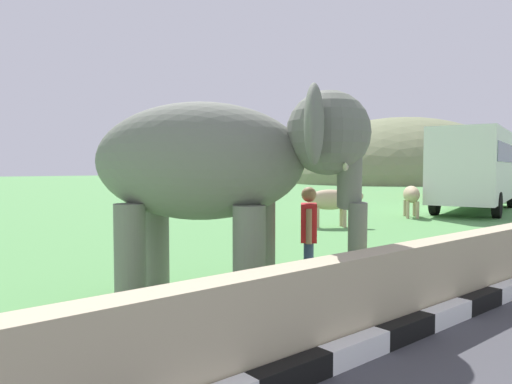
# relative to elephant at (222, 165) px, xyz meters

# --- Properties ---
(barrier_parapet) EXTENTS (28.00, 0.36, 1.00)m
(barrier_parapet) POSITION_rel_elephant_xyz_m (-1.05, -2.30, -1.48)
(barrier_parapet) COLOR tan
(barrier_parapet) RESTS_ON ground_plane
(elephant) EXTENTS (3.72, 3.91, 3.01)m
(elephant) POSITION_rel_elephant_xyz_m (0.00, 0.00, 0.00)
(elephant) COLOR slate
(elephant) RESTS_ON ground_plane
(person_handler) EXTENTS (0.53, 0.52, 1.66)m
(person_handler) POSITION_rel_elephant_xyz_m (1.26, -0.51, -1.06)
(person_handler) COLOR navy
(person_handler) RESTS_ON ground_plane
(bus_white) EXTENTS (9.07, 4.94, 3.50)m
(bus_white) POSITION_rel_elephant_xyz_m (17.17, 4.44, 0.10)
(bus_white) COLOR silver
(bus_white) RESTS_ON ground_plane
(bus_orange) EXTENTS (9.38, 2.89, 3.50)m
(bus_orange) POSITION_rel_elephant_xyz_m (28.27, 8.65, 0.10)
(bus_orange) COLOR orange
(bus_orange) RESTS_ON ground_plane
(cow_near) EXTENTS (1.81, 1.39, 1.23)m
(cow_near) POSITION_rel_elephant_xyz_m (7.84, 4.77, -1.11)
(cow_near) COLOR tan
(cow_near) RESTS_ON ground_plane
(cow_mid) EXTENTS (1.73, 1.52, 1.23)m
(cow_mid) POSITION_rel_elephant_xyz_m (12.58, 4.82, -1.11)
(cow_mid) COLOR tan
(cow_mid) RESTS_ON ground_plane
(hill_east) EXTENTS (34.60, 27.68, 16.85)m
(hill_east) POSITION_rel_elephant_xyz_m (51.95, 30.40, -1.98)
(hill_east) COLOR #747C57
(hill_east) RESTS_ON ground_plane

